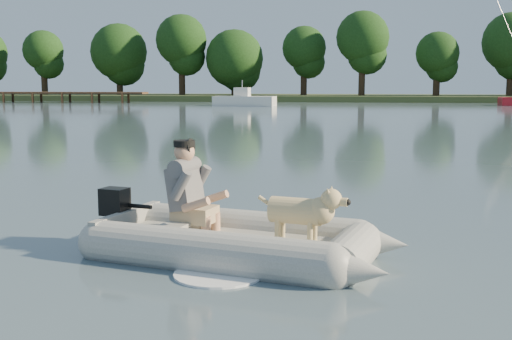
# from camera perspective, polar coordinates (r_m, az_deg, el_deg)

# --- Properties ---
(water) EXTENTS (160.00, 160.00, 0.00)m
(water) POSITION_cam_1_polar(r_m,az_deg,el_deg) (8.30, -4.12, -6.65)
(water) COLOR slate
(water) RESTS_ON ground
(shore_bank) EXTENTS (160.00, 12.00, 0.70)m
(shore_bank) POSITION_cam_1_polar(r_m,az_deg,el_deg) (69.91, 6.25, 6.36)
(shore_bank) COLOR #47512D
(shore_bank) RESTS_ON water
(dock) EXTENTS (18.00, 2.00, 1.04)m
(dock) POSITION_cam_1_polar(r_m,az_deg,el_deg) (65.96, -17.33, 6.19)
(dock) COLOR #4C331E
(dock) RESTS_ON water
(treeline) EXTENTS (75.85, 7.35, 9.27)m
(treeline) POSITION_cam_1_polar(r_m,az_deg,el_deg) (69.05, 7.53, 10.59)
(treeline) COLOR #332316
(treeline) RESTS_ON shore_bank
(dinghy) EXTENTS (5.77, 4.82, 1.46)m
(dinghy) POSITION_cam_1_polar(r_m,az_deg,el_deg) (7.60, -1.45, -3.14)
(dinghy) COLOR gray
(dinghy) RESTS_ON water
(man) EXTENTS (0.91, 0.83, 1.14)m
(man) POSITION_cam_1_polar(r_m,az_deg,el_deg) (7.93, -6.20, -1.31)
(man) COLOR #5D5D61
(man) RESTS_ON dinghy
(dog) EXTENTS (1.04, 0.58, 0.66)m
(dog) POSITION_cam_1_polar(r_m,az_deg,el_deg) (7.42, 3.58, -4.05)
(dog) COLOR tan
(dog) RESTS_ON dinghy
(outboard_motor) EXTENTS (0.50, 0.41, 0.83)m
(outboard_motor) POSITION_cam_1_polar(r_m,az_deg,el_deg) (8.49, -12.41, -4.21)
(outboard_motor) COLOR black
(outboard_motor) RESTS_ON dinghy
(motorboat) EXTENTS (5.56, 2.64, 2.27)m
(motorboat) POSITION_cam_1_polar(r_m,az_deg,el_deg) (54.39, -1.02, 6.80)
(motorboat) COLOR white
(motorboat) RESTS_ON water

